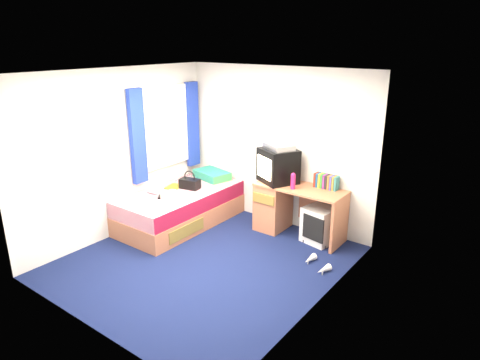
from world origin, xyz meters
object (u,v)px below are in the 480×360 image
Objects in this scene: bed at (181,207)px; picture_frame at (335,184)px; water_bottle at (154,192)px; white_heels at (316,264)px; vcr at (279,146)px; handbag at (190,183)px; colour_swatch_fan at (156,203)px; crt_tv at (278,166)px; aerosol_can at (296,179)px; pillow at (212,175)px; magazine at (174,187)px; storage_cube at (320,225)px; remote_control at (160,197)px; pink_water_bottle at (293,182)px; desk at (284,205)px; towel at (174,196)px.

bed is 2.37m from picture_frame.
white_heels is (2.56, 0.37, -0.54)m from water_bottle.
handbag is (-1.25, -0.56, -0.66)m from vcr.
water_bottle is 0.40m from colour_swatch_fan.
crt_tv is 0.29m from vcr.
colour_swatch_fan is (-1.46, -1.39, -0.28)m from aerosol_can.
pillow is 2.12× the size of magazine.
storage_cube is at bearing 34.07° from colour_swatch_fan.
crt_tv is 4.06× the size of aerosol_can.
aerosol_can is (-0.55, -0.13, 0.01)m from picture_frame.
aerosol_can is 0.48× the size of handbag.
remote_control is at bearing -91.49° from pillow.
colour_swatch_fan reaches higher than bed.
pink_water_bottle reaches higher than remote_control.
desk is 1.87m from colour_swatch_fan.
pillow is 3.71× the size of remote_control.
handbag is 1.52× the size of colour_swatch_fan.
picture_frame reaches higher than white_heels.
remote_control is at bearing 122.62° from colour_swatch_fan.
pillow reaches higher than white_heels.
desk is 3.35× the size of white_heels.
aerosol_can reaches higher than handbag.
aerosol_can reaches higher than towel.
water_bottle is (-1.52, -1.08, -0.71)m from vcr.
colour_swatch_fan is (-1.20, -1.32, -0.45)m from crt_tv.
bed is at bearing -179.21° from white_heels.
pink_water_bottle reaches higher than storage_cube.
water_bottle is (-0.41, -0.02, -0.01)m from towel.
crt_tv is at bearing -88.42° from vcr.
magazine is at bearing 179.14° from white_heels.
pink_water_bottle is 0.23m from aerosol_can.
water_bottle is (-2.25, -1.06, 0.32)m from storage_cube.
bed is 9.09× the size of colour_swatch_fan.
remote_control is (0.16, -0.44, 0.00)m from magazine.
remote_control is (-2.15, -1.31, -0.27)m from picture_frame.
handbag reaches higher than water_bottle.
towel is at bearing -139.27° from desk.
pillow is 2.00× the size of towel.
colour_swatch_fan is (0.31, -0.25, -0.03)m from water_bottle.
vcr is 0.96m from picture_frame.
magazine is at bearing -164.13° from pink_water_bottle.
desk is at bearing -152.81° from aerosol_can.
white_heels is at bearing -0.86° from magazine.
handbag is at bearing 106.63° from towel.
desk is 0.52m from pink_water_bottle.
picture_frame is (0.82, 0.20, -0.18)m from crt_tv.
pillow reaches higher than towel.
vcr is 1.80m from magazine.
vcr is 1.29× the size of handbag.
water_bottle reaches higher than white_heels.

